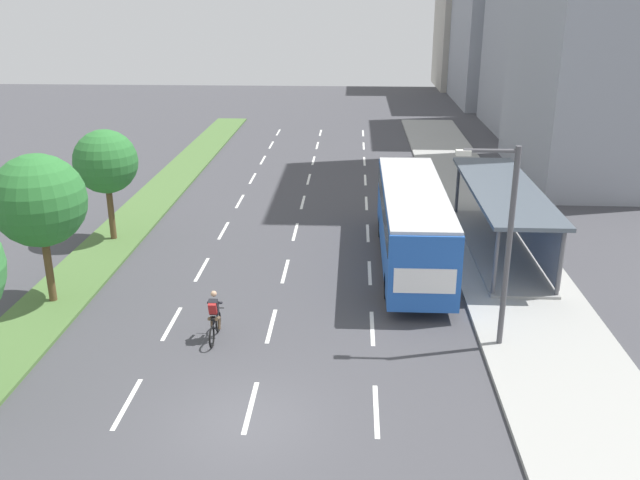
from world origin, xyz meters
TOP-DOWN VIEW (x-y plane):
  - ground_plane at (0.00, 0.00)m, footprint 140.00×140.00m
  - median_strip at (-8.30, 20.00)m, footprint 2.60×52.00m
  - sidewalk_right at (9.25, 20.00)m, footprint 4.50×52.00m
  - lane_divider_left at (-3.50, 18.03)m, footprint 0.14×47.06m
  - lane_divider_center at (0.00, 18.03)m, footprint 0.14×47.06m
  - lane_divider_right at (3.50, 18.03)m, footprint 0.14×47.06m
  - bus_shelter at (9.53, 13.31)m, footprint 2.90×11.00m
  - bus at (5.25, 11.65)m, footprint 2.54×11.29m
  - cyclist at (-1.75, 4.61)m, footprint 0.46×1.82m
  - median_tree_second at (-8.32, 7.11)m, footprint 3.32×3.32m
  - median_tree_third at (-8.34, 13.90)m, footprint 2.86×2.86m
  - streetlight at (7.42, 4.56)m, footprint 1.91×0.24m
  - building_mid_right at (19.97, 42.68)m, footprint 11.59×12.87m
  - building_far_right at (16.64, 57.87)m, footprint 6.68×14.66m
  - building_tall_right at (16.87, 70.20)m, footprint 8.46×10.97m

SIDE VIEW (x-z plane):
  - ground_plane at x=0.00m, z-range 0.00..0.00m
  - lane_divider_left at x=-3.50m, z-range 0.00..0.01m
  - lane_divider_center at x=0.00m, z-range 0.00..0.01m
  - lane_divider_right at x=3.50m, z-range 0.00..0.01m
  - median_strip at x=-8.30m, z-range 0.00..0.12m
  - sidewalk_right at x=9.25m, z-range 0.00..0.15m
  - cyclist at x=-1.75m, z-range -0.06..1.65m
  - bus_shelter at x=9.53m, z-range 0.44..3.30m
  - bus at x=5.25m, z-range 0.38..3.75m
  - median_tree_third at x=-8.34m, z-range 1.21..6.29m
  - streetlight at x=7.42m, z-range 0.64..7.14m
  - median_tree_second at x=-8.32m, z-range 1.21..6.73m
  - building_far_right at x=16.64m, z-range 0.00..12.93m
  - building_mid_right at x=19.97m, z-range 0.00..18.50m
  - building_tall_right at x=16.87m, z-range 0.00..19.94m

